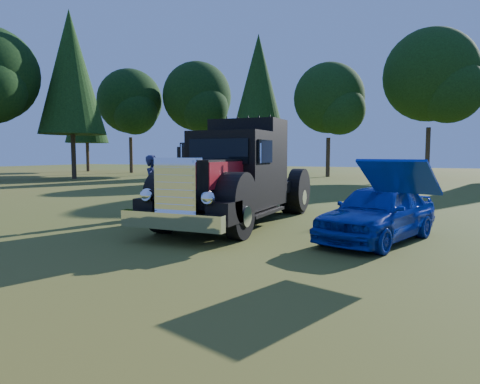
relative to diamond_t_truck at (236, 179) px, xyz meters
name	(u,v)px	position (x,y,z in m)	size (l,w,h in m)	color
ground	(208,246)	(0.72, -3.00, -1.28)	(120.00, 120.00, 0.00)	#345619
treeline	(255,89)	(-9.16, 23.91, 6.34)	(57.80, 24.04, 13.33)	#2D2116
diamond_t_truck	(236,179)	(0.00, 0.00, 0.00)	(3.32, 7.16, 3.00)	black
hotrod_coupe	(378,212)	(3.99, -0.92, -0.62)	(2.66, 4.32, 1.89)	#170693
spectator_near	(153,187)	(-2.77, -0.06, -0.30)	(0.71, 0.47, 1.95)	#1E2E47
spectator_far	(173,187)	(-2.50, 0.60, -0.37)	(0.89, 0.69, 1.82)	#1B2B40
distant_teal_car	(241,169)	(-10.10, 23.03, -0.61)	(1.41, 4.04, 1.33)	#0B4144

